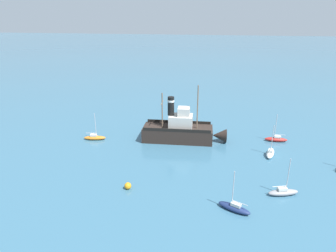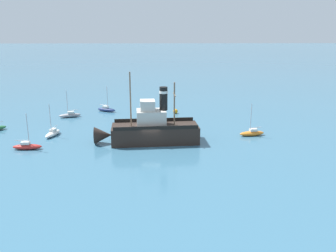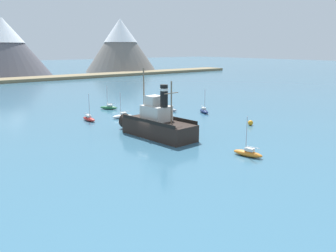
% 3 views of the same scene
% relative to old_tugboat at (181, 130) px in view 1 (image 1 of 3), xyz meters
% --- Properties ---
extents(ground_plane, '(600.00, 600.00, 0.00)m').
position_rel_old_tugboat_xyz_m(ground_plane, '(-1.61, -0.08, -1.83)').
color(ground_plane, '#38667F').
extents(old_tugboat, '(5.22, 14.60, 9.90)m').
position_rel_old_tugboat_xyz_m(old_tugboat, '(0.00, 0.00, 0.00)').
color(old_tugboat, '#2D231E').
rests_on(old_tugboat, ground).
extents(sailboat_white, '(3.95, 1.93, 4.90)m').
position_rel_old_tugboat_xyz_m(sailboat_white, '(3.32, 14.63, -1.40)').
color(sailboat_white, white).
rests_on(sailboat_white, ground).
extents(sailboat_red, '(1.17, 3.82, 4.90)m').
position_rel_old_tugboat_xyz_m(sailboat_red, '(-2.64, 16.30, -1.40)').
color(sailboat_red, '#B22823').
rests_on(sailboat_red, ground).
extents(sailboat_orange, '(1.79, 3.94, 4.90)m').
position_rel_old_tugboat_xyz_m(sailboat_orange, '(2.61, -15.00, -1.40)').
color(sailboat_orange, orange).
rests_on(sailboat_orange, ground).
extents(sailboat_grey, '(2.22, 3.95, 4.90)m').
position_rel_old_tugboat_xyz_m(sailboat_grey, '(14.55, 14.77, -1.40)').
color(sailboat_grey, gray).
rests_on(sailboat_grey, ground).
extents(sailboat_navy, '(2.59, 3.91, 4.90)m').
position_rel_old_tugboat_xyz_m(sailboat_navy, '(18.86, 8.86, -1.40)').
color(sailboat_navy, navy).
rests_on(sailboat_navy, ground).
extents(mooring_buoy, '(0.87, 0.87, 0.87)m').
position_rel_old_tugboat_xyz_m(mooring_buoy, '(16.82, -4.27, -1.39)').
color(mooring_buoy, orange).
rests_on(mooring_buoy, ground).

